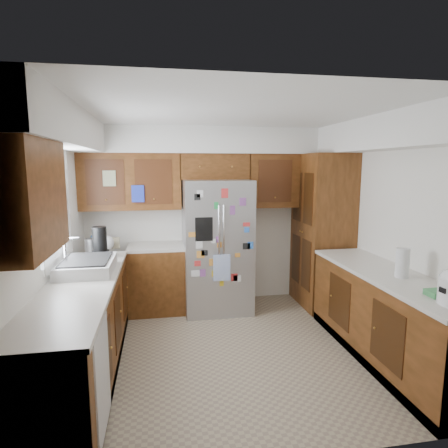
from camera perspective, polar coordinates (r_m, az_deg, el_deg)
The scene contains 11 objects.
floor at distance 4.31m, azimuth 1.50°, elevation -18.53°, with size 3.60×3.60×0.00m, color tan.
room_shell at distance 4.17m, azimuth -0.81°, elevation 6.66°, with size 3.64×3.24×2.52m.
left_counter_run at distance 4.13m, azimuth -17.98°, elevation -13.68°, with size 1.36×3.20×0.92m.
right_counter_run at distance 4.27m, azimuth 23.62°, elevation -13.34°, with size 0.63×2.25×0.92m.
pantry at distance 5.47m, azimuth 14.71°, elevation -1.01°, with size 0.60×0.90×2.15m, color #44260D.
fridge at distance 5.13m, azimuth -1.10°, elevation -3.35°, with size 0.90×0.79×1.80m.
bridge_cabinet at distance 5.24m, azimuth -1.51°, elevation 8.74°, with size 0.96×0.34×0.35m, color #44260D.
fridge_top_items at distance 5.20m, azimuth -2.60°, elevation 12.05°, with size 0.81×0.31×0.28m.
sink_assembly at distance 4.04m, azimuth -20.15°, elevation -5.93°, with size 0.52×0.70×0.37m.
left_counter_clutter at distance 4.76m, azimuth -18.28°, elevation -2.91°, with size 0.37×0.82×0.38m.
paper_towel at distance 3.98m, azimuth 25.54°, elevation -5.37°, with size 0.13×0.13×0.28m, color white.
Camera 1 is at (-0.76, -3.75, 1.97)m, focal length 30.00 mm.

